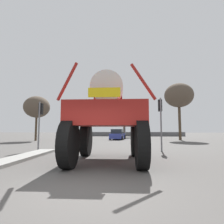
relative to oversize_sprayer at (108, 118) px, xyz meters
The scene contains 11 objects.
ground_plane 13.91m from the oversize_sprayer, 91.22° to the left, with size 120.00×120.00×0.00m, color #4C4947.
oversize_sprayer is the anchor object (origin of this frame).
sedan_ahead 18.50m from the oversize_sprayer, 90.62° to the left, with size 2.35×4.31×1.52m.
traffic_signal_near_left 7.02m from the oversize_sprayer, 140.94° to the left, with size 0.24×0.54×3.54m.
traffic_signal_near_right 5.57m from the oversize_sprayer, 52.85° to the left, with size 0.24×0.54×3.73m.
traffic_signal_far_left 20.21m from the oversize_sprayer, 87.39° to the left, with size 0.24×0.55×3.80m.
traffic_signal_far_right 20.54m from the oversize_sprayer, 79.37° to the left, with size 0.24×0.55×3.57m.
bare_tree_left 18.64m from the oversize_sprayer, 126.04° to the left, with size 3.38×3.38×5.90m.
bare_tree_right 20.02m from the oversize_sprayer, 64.13° to the left, with size 4.01×4.01×8.01m.
bare_tree_far_center 27.47m from the oversize_sprayer, 88.39° to the left, with size 4.22×4.22×6.80m.
roadside_barrier 30.85m from the oversize_sprayer, 90.55° to the left, with size 27.48×0.24×0.90m, color #59595B.
Camera 1 is at (1.06, -4.64, 1.52)m, focal length 29.70 mm.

